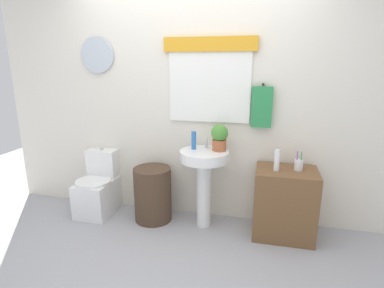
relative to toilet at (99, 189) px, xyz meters
The scene contains 11 objects.
ground_plane 1.39m from the toilet, 40.40° to the right, with size 8.00×8.00×0.00m, color #A3A3A8.
back_wall 1.49m from the toilet, 14.32° to the left, with size 4.40×0.18×2.60m.
toilet is the anchor object (origin of this frame).
laundry_hamper 0.67m from the toilet, ahead, with size 0.40×0.40×0.59m, color #4C3828.
pedestal_sink 1.27m from the toilet, ahead, with size 0.49×0.49×0.82m.
faucet 1.37m from the toilet, ahead, with size 0.03×0.03×0.10m, color silver.
wooden_cabinet 2.03m from the toilet, ahead, with size 0.58×0.44×0.68m, color brown.
soap_bottle 1.28m from the toilet, ahead, with size 0.05×0.05×0.18m, color #2D6BB7.
potted_plant 1.53m from the toilet, ahead, with size 0.17×0.17×0.26m.
lotion_bottle 2.00m from the toilet, ahead, with size 0.05×0.05×0.20m, color white.
toothbrush_cup 2.18m from the toilet, ahead, with size 0.08×0.08×0.19m.
Camera 1 is at (0.76, -2.03, 1.66)m, focal length 28.69 mm.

